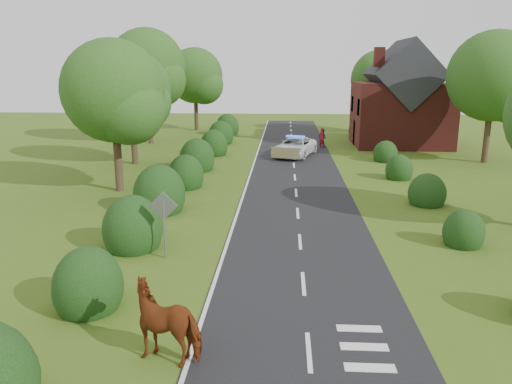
# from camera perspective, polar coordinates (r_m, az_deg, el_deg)

# --- Properties ---
(ground) EXTENTS (120.00, 120.00, 0.00)m
(ground) POSITION_cam_1_polar(r_m,az_deg,el_deg) (16.54, 5.43, -10.43)
(ground) COLOR #405C16
(road) EXTENTS (6.00, 70.00, 0.02)m
(road) POSITION_cam_1_polar(r_m,az_deg,el_deg) (30.81, 4.49, 1.27)
(road) COLOR black
(road) RESTS_ON ground
(road_markings) EXTENTS (4.96, 70.00, 0.01)m
(road_markings) POSITION_cam_1_polar(r_m,az_deg,el_deg) (28.80, 1.38, 0.42)
(road_markings) COLOR white
(road_markings) RESTS_ON road
(hedgerow_left) EXTENTS (2.75, 50.41, 3.00)m
(hedgerow_left) POSITION_cam_1_polar(r_m,az_deg,el_deg) (28.03, -8.79, 1.39)
(hedgerow_left) COLOR black
(hedgerow_left) RESTS_ON ground
(hedgerow_right) EXTENTS (2.10, 45.78, 2.10)m
(hedgerow_right) POSITION_cam_1_polar(r_m,az_deg,el_deg) (27.95, 18.30, 0.38)
(hedgerow_right) COLOR black
(hedgerow_right) RESTS_ON ground
(tree_left_a) EXTENTS (5.74, 5.60, 8.38)m
(tree_left_a) POSITION_cam_1_polar(r_m,az_deg,el_deg) (28.42, -15.58, 10.58)
(tree_left_a) COLOR #332316
(tree_left_a) RESTS_ON ground
(tree_left_b) EXTENTS (5.74, 5.60, 8.07)m
(tree_left_b) POSITION_cam_1_polar(r_m,az_deg,el_deg) (36.50, -13.78, 10.91)
(tree_left_b) COLOR #332316
(tree_left_b) RESTS_ON ground
(tree_left_c) EXTENTS (6.97, 6.80, 10.22)m
(tree_left_c) POSITION_cam_1_polar(r_m,az_deg,el_deg) (46.44, -12.01, 13.46)
(tree_left_c) COLOR #332316
(tree_left_c) RESTS_ON ground
(tree_left_d) EXTENTS (6.15, 6.00, 8.89)m
(tree_left_d) POSITION_cam_1_polar(r_m,az_deg,el_deg) (55.72, -6.72, 12.81)
(tree_left_d) COLOR #332316
(tree_left_d) RESTS_ON ground
(tree_right_b) EXTENTS (6.56, 6.40, 9.40)m
(tree_right_b) POSITION_cam_1_polar(r_m,az_deg,el_deg) (39.80, 25.96, 11.44)
(tree_right_b) COLOR #332316
(tree_right_b) RESTS_ON ground
(tree_right_c) EXTENTS (6.15, 6.00, 8.58)m
(tree_right_c) POSITION_cam_1_polar(r_m,az_deg,el_deg) (53.83, 14.30, 12.12)
(tree_right_c) COLOR #332316
(tree_right_c) RESTS_ON ground
(road_sign) EXTENTS (1.06, 0.08, 2.53)m
(road_sign) POSITION_cam_1_polar(r_m,az_deg,el_deg) (18.33, -10.49, -2.60)
(road_sign) COLOR gray
(road_sign) RESTS_ON ground
(house) EXTENTS (8.00, 7.40, 9.17)m
(house) POSITION_cam_1_polar(r_m,az_deg,el_deg) (46.26, 16.26, 9.80)
(house) COLOR maroon
(house) RESTS_ON ground
(cow) EXTENTS (2.41, 1.60, 1.57)m
(cow) POSITION_cam_1_polar(r_m,az_deg,el_deg) (12.67, -9.87, -14.73)
(cow) COLOR #5A1E0D
(cow) RESTS_ON ground
(police_van) EXTENTS (3.88, 5.76, 1.61)m
(police_van) POSITION_cam_1_polar(r_m,az_deg,el_deg) (39.40, 4.49, 5.17)
(police_van) COLOR silver
(police_van) RESTS_ON ground
(pedestrian_red) EXTENTS (0.74, 0.74, 1.73)m
(pedestrian_red) POSITION_cam_1_polar(r_m,az_deg,el_deg) (43.86, 7.50, 6.19)
(pedestrian_red) COLOR maroon
(pedestrian_red) RESTS_ON ground
(pedestrian_purple) EXTENTS (0.95, 0.93, 1.54)m
(pedestrian_purple) POSITION_cam_1_polar(r_m,az_deg,el_deg) (44.32, 7.59, 6.14)
(pedestrian_purple) COLOR #391F52
(pedestrian_purple) RESTS_ON ground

